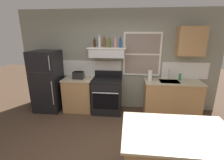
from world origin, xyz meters
TOP-DOWN VIEW (x-y plane):
  - back_wall at (0.03, 2.23)m, footprint 5.40×0.11m
  - refrigerator at (-1.90, 1.84)m, footprint 0.70×0.72m
  - counter_left_of_stove at (-1.05, 1.90)m, footprint 0.79×0.63m
  - toaster at (-1.03, 1.88)m, footprint 0.30×0.20m
  - stove_range at (-0.25, 1.86)m, footprint 0.76×0.69m
  - range_hood_shelf at (-0.25, 1.96)m, footprint 0.96×0.52m
  - bottle_brown_stout at (-0.59, 2.00)m, footprint 0.06×0.06m
  - bottle_clear_tall at (-0.45, 1.94)m, footprint 0.06×0.06m
  - bottle_amber_wine at (-0.33, 1.95)m, footprint 0.07×0.07m
  - bottle_olive_oil_square at (-0.19, 1.93)m, footprint 0.06×0.06m
  - bottle_rose_pink at (-0.04, 1.90)m, footprint 0.07×0.07m
  - bottle_blue_liqueur at (0.09, 1.92)m, footprint 0.07×0.07m
  - counter_right_with_sink at (1.45, 1.90)m, footprint 1.43×0.63m
  - sink_faucet at (1.35, 2.00)m, footprint 0.03×0.17m
  - paper_towel_roll at (0.86, 1.90)m, footprint 0.11×0.11m
  - dish_soap_bottle at (1.63, 2.00)m, footprint 0.06×0.06m
  - upper_cabinet_right at (1.80, 2.04)m, footprint 0.64×0.32m

SIDE VIEW (x-z plane):
  - counter_left_of_stove at x=-1.05m, z-range 0.00..0.91m
  - counter_right_with_sink at x=1.45m, z-range 0.00..0.91m
  - stove_range at x=-0.25m, z-range -0.08..1.01m
  - refrigerator at x=-1.90m, z-range 0.00..1.65m
  - dish_soap_bottle at x=1.63m, z-range 0.91..1.09m
  - toaster at x=-1.03m, z-range 0.91..1.10m
  - paper_towel_roll at x=0.86m, z-range 0.91..1.18m
  - sink_faucet at x=1.35m, z-range 0.94..1.22m
  - back_wall at x=0.03m, z-range 0.00..2.70m
  - range_hood_shelf at x=-0.25m, z-range 1.50..1.75m
  - bottle_brown_stout at x=-0.59m, z-range 1.73..1.96m
  - bottle_olive_oil_square at x=-0.19m, z-range 1.72..1.99m
  - bottle_blue_liqueur at x=0.09m, z-range 1.72..1.99m
  - bottle_rose_pink at x=-0.04m, z-range 1.72..1.99m
  - bottle_amber_wine at x=-0.33m, z-range 1.72..2.00m
  - bottle_clear_tall at x=-0.45m, z-range 1.72..2.03m
  - upper_cabinet_right at x=1.80m, z-range 1.55..2.25m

